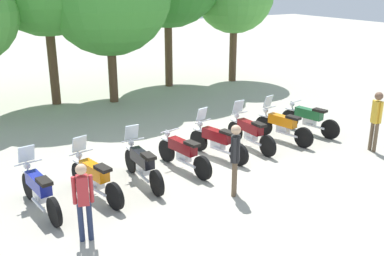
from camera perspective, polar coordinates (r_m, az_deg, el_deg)
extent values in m
plane|color=#ADA899|center=(12.54, 1.16, -4.53)|extent=(80.00, 80.00, 0.00)
cylinder|color=black|center=(11.17, -20.07, -6.96)|extent=(0.18, 0.65, 0.64)
cylinder|color=black|center=(9.84, -17.12, -10.20)|extent=(0.18, 0.65, 0.64)
cube|color=silver|center=(11.03, -20.26, -5.36)|extent=(0.17, 0.37, 0.04)
cube|color=navy|center=(10.39, -18.99, -6.65)|extent=(0.38, 0.98, 0.30)
cube|color=silver|center=(10.46, -18.74, -8.09)|extent=(0.27, 0.43, 0.24)
cube|color=black|center=(9.97, -18.32, -6.48)|extent=(0.30, 0.47, 0.08)
cylinder|color=silver|center=(10.96, -20.10, -5.64)|extent=(0.08, 0.23, 0.64)
cylinder|color=silver|center=(10.76, -20.14, -4.17)|extent=(0.62, 0.12, 0.04)
sphere|color=silver|center=(10.92, -20.29, -4.54)|extent=(0.18, 0.18, 0.16)
cylinder|color=silver|center=(10.19, -18.97, -9.24)|extent=(0.16, 0.70, 0.07)
cube|color=silver|center=(10.74, -20.36, -3.08)|extent=(0.37, 0.18, 0.39)
cylinder|color=black|center=(11.41, -14.11, -5.80)|extent=(0.23, 0.65, 0.64)
cylinder|color=black|center=(10.19, -9.83, -8.57)|extent=(0.23, 0.65, 0.64)
cube|color=silver|center=(11.27, -14.25, -4.23)|extent=(0.19, 0.38, 0.04)
cube|color=orange|center=(10.68, -12.36, -5.33)|extent=(0.46, 0.98, 0.30)
cube|color=silver|center=(10.75, -12.13, -6.73)|extent=(0.30, 0.44, 0.24)
cube|color=black|center=(10.29, -11.30, -5.05)|extent=(0.33, 0.48, 0.08)
cylinder|color=silver|center=(11.21, -14.02, -4.48)|extent=(0.10, 0.23, 0.64)
cylinder|color=silver|center=(11.01, -13.92, -3.02)|extent=(0.61, 0.17, 0.04)
sphere|color=silver|center=(11.16, -14.20, -3.41)|extent=(0.19, 0.19, 0.16)
cylinder|color=silver|center=(10.47, -12.01, -7.80)|extent=(0.22, 0.70, 0.07)
cube|color=silver|center=(10.99, -14.15, -1.96)|extent=(0.38, 0.21, 0.39)
cylinder|color=black|center=(11.97, -7.75, -4.19)|extent=(0.10, 0.64, 0.64)
cylinder|color=black|center=(10.67, -4.51, -7.01)|extent=(0.10, 0.64, 0.64)
cube|color=silver|center=(11.85, -7.82, -2.68)|extent=(0.12, 0.36, 0.04)
cube|color=black|center=(11.22, -6.39, -3.80)|extent=(0.26, 0.95, 0.30)
cube|color=silver|center=(11.28, -6.24, -5.15)|extent=(0.22, 0.40, 0.24)
cube|color=black|center=(10.81, -5.56, -3.57)|extent=(0.24, 0.44, 0.08)
cylinder|color=silver|center=(11.78, -7.65, -2.93)|extent=(0.05, 0.23, 0.64)
cylinder|color=silver|center=(11.58, -7.55, -1.53)|extent=(0.62, 0.04, 0.04)
sphere|color=silver|center=(11.74, -7.77, -1.89)|extent=(0.16, 0.16, 0.16)
cylinder|color=silver|center=(11.00, -6.35, -6.15)|extent=(0.07, 0.70, 0.07)
cube|color=silver|center=(11.57, -7.70, -0.51)|extent=(0.36, 0.13, 0.39)
cylinder|color=black|center=(12.57, -3.26, -2.92)|extent=(0.20, 0.65, 0.64)
cylinder|color=black|center=(11.45, 1.36, -5.12)|extent=(0.20, 0.65, 0.64)
cube|color=silver|center=(12.45, -3.29, -1.46)|extent=(0.18, 0.37, 0.04)
cube|color=maroon|center=(11.90, -1.22, -2.35)|extent=(0.41, 0.98, 0.30)
cube|color=silver|center=(11.97, -1.06, -3.62)|extent=(0.28, 0.43, 0.24)
cube|color=black|center=(11.54, 0.00, -2.01)|extent=(0.31, 0.47, 0.08)
cylinder|color=silver|center=(12.39, -3.04, -1.68)|extent=(0.09, 0.23, 0.64)
cylinder|color=silver|center=(12.21, -2.81, -0.32)|extent=(0.62, 0.13, 0.04)
sphere|color=silver|center=(12.35, -3.16, -0.70)|extent=(0.18, 0.18, 0.16)
cylinder|color=silver|center=(11.68, -0.76, -4.51)|extent=(0.18, 0.70, 0.07)
cylinder|color=black|center=(13.33, 0.86, -1.62)|extent=(0.25, 0.65, 0.64)
cylinder|color=black|center=(12.36, 5.97, -3.38)|extent=(0.25, 0.65, 0.64)
cube|color=silver|center=(13.21, 0.87, -0.23)|extent=(0.20, 0.38, 0.04)
cube|color=maroon|center=(12.74, 3.18, -0.94)|extent=(0.48, 0.98, 0.30)
cube|color=silver|center=(12.80, 3.33, -2.14)|extent=(0.31, 0.44, 0.24)
cube|color=black|center=(12.42, 4.56, -0.56)|extent=(0.34, 0.49, 0.08)
cylinder|color=silver|center=(13.16, 1.14, -0.43)|extent=(0.10, 0.23, 0.64)
cylinder|color=silver|center=(12.99, 1.44, 0.88)|extent=(0.61, 0.19, 0.04)
sphere|color=silver|center=(13.12, 1.02, 0.50)|extent=(0.19, 0.19, 0.16)
cylinder|color=silver|center=(12.52, 3.84, -2.92)|extent=(0.24, 0.70, 0.07)
cube|color=silver|center=(12.98, 1.25, 1.78)|extent=(0.38, 0.22, 0.39)
cylinder|color=black|center=(14.20, 5.52, -0.41)|extent=(0.12, 0.64, 0.64)
cylinder|color=black|center=(13.08, 9.62, -2.29)|extent=(0.12, 0.64, 0.64)
cube|color=silver|center=(14.09, 5.56, 0.89)|extent=(0.13, 0.36, 0.04)
cube|color=maroon|center=(13.55, 7.41, 0.14)|extent=(0.29, 0.96, 0.30)
cube|color=silver|center=(13.60, 7.50, -1.00)|extent=(0.23, 0.41, 0.24)
cube|color=black|center=(13.20, 8.54, 0.46)|extent=(0.25, 0.45, 0.08)
cylinder|color=silver|center=(14.03, 5.78, 0.70)|extent=(0.06, 0.23, 0.64)
cylinder|color=silver|center=(13.86, 6.05, 1.92)|extent=(0.62, 0.05, 0.04)
sphere|color=silver|center=(14.00, 5.71, 1.58)|extent=(0.16, 0.16, 0.16)
cylinder|color=silver|center=(13.31, 7.77, -1.73)|extent=(0.09, 0.70, 0.07)
cube|color=silver|center=(13.85, 5.92, 2.77)|extent=(0.36, 0.14, 0.39)
cylinder|color=black|center=(14.85, 9.14, 0.29)|extent=(0.23, 0.65, 0.64)
cylinder|color=black|center=(13.99, 14.04, -1.20)|extent=(0.23, 0.65, 0.64)
cube|color=silver|center=(14.75, 9.20, 1.54)|extent=(0.19, 0.38, 0.04)
cube|color=orange|center=(14.32, 11.44, 0.94)|extent=(0.45, 0.98, 0.30)
cube|color=silver|center=(14.38, 11.53, -0.13)|extent=(0.30, 0.44, 0.24)
cube|color=black|center=(14.05, 12.79, 1.31)|extent=(0.32, 0.48, 0.08)
cylinder|color=silver|center=(14.70, 9.47, 1.37)|extent=(0.09, 0.23, 0.64)
cylinder|color=silver|center=(14.55, 9.81, 2.55)|extent=(0.61, 0.16, 0.04)
sphere|color=silver|center=(14.66, 9.39, 2.21)|extent=(0.19, 0.19, 0.16)
cylinder|color=silver|center=(14.11, 12.09, -0.79)|extent=(0.21, 0.70, 0.07)
cube|color=silver|center=(14.54, 9.67, 3.36)|extent=(0.38, 0.20, 0.39)
cylinder|color=black|center=(15.75, 12.37, 1.16)|extent=(0.24, 0.65, 0.64)
cylinder|color=black|center=(14.97, 17.19, -0.17)|extent=(0.24, 0.65, 0.64)
cube|color=silver|center=(15.65, 12.45, 2.34)|extent=(0.20, 0.38, 0.04)
cube|color=#1E6033|center=(15.27, 14.67, 1.80)|extent=(0.46, 0.98, 0.30)
cube|color=silver|center=(15.32, 14.74, 0.79)|extent=(0.30, 0.44, 0.24)
cube|color=black|center=(15.02, 16.00, 2.16)|extent=(0.33, 0.48, 0.08)
cylinder|color=silver|center=(15.61, 12.71, 2.19)|extent=(0.10, 0.23, 0.64)
cylinder|color=silver|center=(15.48, 13.07, 3.30)|extent=(0.61, 0.17, 0.04)
sphere|color=silver|center=(15.58, 12.65, 2.98)|extent=(0.19, 0.19, 0.16)
cylinder|color=silver|center=(15.06, 15.34, 0.19)|extent=(0.22, 0.70, 0.07)
cylinder|color=brown|center=(14.38, 21.87, -0.96)|extent=(0.12, 0.12, 0.88)
cylinder|color=brown|center=(14.26, 22.34, -1.17)|extent=(0.12, 0.12, 0.88)
cube|color=gold|center=(14.10, 22.48, 1.89)|extent=(0.23, 0.24, 0.66)
cylinder|color=gold|center=(14.20, 22.04, 2.13)|extent=(0.09, 0.09, 0.63)
cylinder|color=gold|center=(13.99, 22.94, 1.78)|extent=(0.09, 0.09, 0.63)
sphere|color=brown|center=(13.98, 22.72, 3.77)|extent=(0.27, 0.27, 0.24)
cylinder|color=#232D4C|center=(9.16, -12.88, -11.55)|extent=(0.14, 0.14, 0.79)
cylinder|color=#232D4C|center=(9.16, -13.96, -11.64)|extent=(0.14, 0.14, 0.79)
cube|color=#B22D33|center=(8.84, -13.75, -7.71)|extent=(0.27, 0.25, 0.59)
cylinder|color=#B22D33|center=(8.83, -12.72, -7.54)|extent=(0.10, 0.10, 0.56)
cylinder|color=#B22D33|center=(8.83, -14.80, -7.71)|extent=(0.10, 0.10, 0.56)
sphere|color=#DBAD89|center=(8.66, -13.97, -5.13)|extent=(0.26, 0.26, 0.21)
cylinder|color=brown|center=(10.60, 5.37, -6.59)|extent=(0.16, 0.16, 0.85)
cylinder|color=brown|center=(10.76, 5.48, -6.21)|extent=(0.16, 0.16, 0.85)
cube|color=#262628|center=(10.39, 5.55, -2.67)|extent=(0.30, 0.30, 0.64)
cylinder|color=#262628|center=(10.23, 5.46, -2.90)|extent=(0.11, 0.11, 0.61)
cylinder|color=#262628|center=(10.53, 5.65, -2.27)|extent=(0.11, 0.11, 0.61)
sphere|color=#DBAD89|center=(10.23, 5.63, -0.24)|extent=(0.33, 0.33, 0.23)
cylinder|color=brown|center=(18.93, -17.32, 7.99)|extent=(0.36, 0.36, 3.42)
cylinder|color=brown|center=(18.78, -10.09, 7.30)|extent=(0.36, 0.36, 2.68)
cylinder|color=brown|center=(21.29, -3.00, 10.03)|extent=(0.36, 0.36, 3.53)
cylinder|color=brown|center=(22.51, 5.24, 9.66)|extent=(0.36, 0.36, 2.92)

